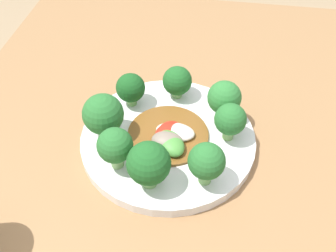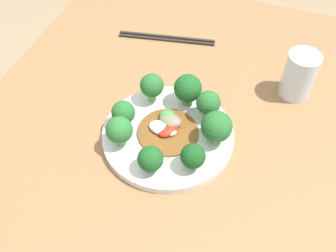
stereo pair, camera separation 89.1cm
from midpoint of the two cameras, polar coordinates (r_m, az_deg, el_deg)
name	(u,v)px [view 2 (the right image)]	position (r m, az deg, el deg)	size (l,w,h in m)	color
table	(164,207)	(0.90, -3.69, -33.88)	(0.99, 0.77, 0.74)	olive
plate	(168,135)	(0.52, -4.90, -34.80)	(0.26, 0.26, 0.02)	white
broccoli_northwest	(119,130)	(0.49, -18.58, -35.92)	(0.05, 0.05, 0.06)	#7AAD5B
broccoli_west	(150,159)	(0.48, -11.14, -44.06)	(0.05, 0.05, 0.05)	#89B76B
broccoli_south	(217,127)	(0.47, 8.01, -36.44)	(0.06, 0.06, 0.07)	#70A356
broccoli_east	(188,89)	(0.49, 0.42, -24.88)	(0.06, 0.06, 0.07)	#70A356
broccoli_north	(123,113)	(0.49, -16.77, -30.97)	(0.05, 0.05, 0.06)	#7AAD5B
broccoli_northeast	(152,86)	(0.49, -8.78, -23.62)	(0.05, 0.05, 0.07)	#70A356
broccoli_southeast	(208,103)	(0.48, 5.73, -29.30)	(0.05, 0.05, 0.06)	#89B76B
broccoli_southwest	(193,156)	(0.48, 1.23, -44.02)	(0.05, 0.05, 0.06)	#70A356
stirfry_center	(168,126)	(0.51, -5.05, -33.56)	(0.12, 0.12, 0.02)	brown
drinking_glass	(299,75)	(0.56, 26.67, -18.09)	(0.07, 0.07, 0.10)	silver
chopsticks	(167,38)	(0.64, -3.60, -5.38)	(0.06, 0.24, 0.01)	#2D2823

